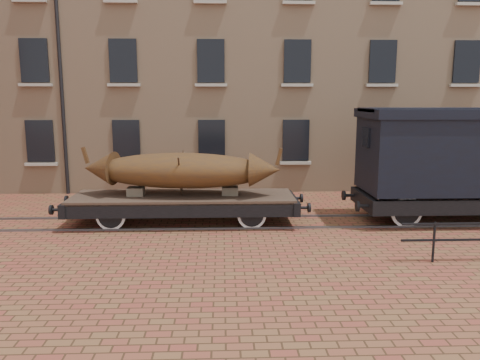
{
  "coord_description": "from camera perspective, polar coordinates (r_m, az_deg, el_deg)",
  "views": [
    {
      "loc": [
        -2.06,
        -14.41,
        3.88
      ],
      "look_at": [
        -1.49,
        0.5,
        1.3
      ],
      "focal_mm": 35.0,
      "sensor_mm": 36.0,
      "label": 1
    }
  ],
  "objects": [
    {
      "name": "rail_track",
      "position": [
        15.05,
        5.79,
        -5.06
      ],
      "size": [
        30.0,
        1.52,
        0.06
      ],
      "color": "#59595E",
      "rests_on": "ground"
    },
    {
      "name": "warehouse_cream",
      "position": [
        25.11,
        9.9,
        16.81
      ],
      "size": [
        40.0,
        10.19,
        14.0
      ],
      "color": "#DCB388",
      "rests_on": "ground"
    },
    {
      "name": "ground",
      "position": [
        15.06,
        5.79,
        -5.17
      ],
      "size": [
        90.0,
        90.0,
        0.0
      ],
      "primitive_type": "plane",
      "color": "brown"
    },
    {
      "name": "goods_van",
      "position": [
        16.33,
        25.3,
        3.21
      ],
      "size": [
        7.0,
        2.55,
        3.62
      ],
      "color": "black",
      "rests_on": "ground"
    },
    {
      "name": "iron_boat",
      "position": [
        14.63,
        -7.18,
        1.19
      ],
      "size": [
        6.24,
        2.24,
        1.51
      ],
      "color": "#553314",
      "rests_on": "flatcar_wagon"
    },
    {
      "name": "flatcar_wagon",
      "position": [
        14.8,
        -6.93,
        -2.54
      ],
      "size": [
        7.79,
        2.11,
        1.18
      ],
      "color": "#4F392C",
      "rests_on": "ground"
    }
  ]
}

